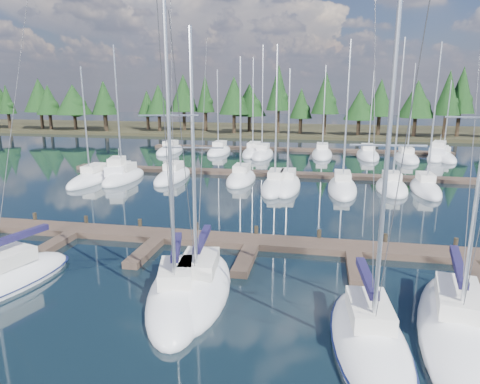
% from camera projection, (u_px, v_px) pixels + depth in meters
% --- Properties ---
extents(ground, '(260.00, 260.00, 0.00)m').
position_uv_depth(ground, '(275.00, 198.00, 38.21)').
color(ground, black).
rests_on(ground, ground).
extents(far_shore, '(220.00, 30.00, 0.60)m').
position_uv_depth(far_shore, '(304.00, 131.00, 95.39)').
color(far_shore, '#312E1B').
rests_on(far_shore, ground).
extents(main_dock, '(44.00, 6.13, 0.90)m').
position_uv_depth(main_dock, '(252.00, 245.00, 26.10)').
color(main_dock, '#49392D').
rests_on(main_dock, ground).
extents(back_docks, '(50.00, 21.80, 0.40)m').
position_uv_depth(back_docks, '(291.00, 160.00, 56.85)').
color(back_docks, '#49392D').
rests_on(back_docks, ground).
extents(front_sailboat_1, '(4.99, 8.50, 16.00)m').
position_uv_depth(front_sailboat_1, '(2.00, 280.00, 21.11)').
color(front_sailboat_1, white).
rests_on(front_sailboat_1, ground).
extents(front_sailboat_2, '(4.67, 8.23, 15.42)m').
position_uv_depth(front_sailboat_2, '(176.00, 297.00, 19.42)').
color(front_sailboat_2, white).
rests_on(front_sailboat_2, ground).
extents(front_sailboat_3, '(3.85, 8.57, 12.81)m').
position_uv_depth(front_sailboat_3, '(198.00, 287.00, 20.45)').
color(front_sailboat_3, white).
rests_on(front_sailboat_3, ground).
extents(front_sailboat_4, '(3.46, 8.61, 14.04)m').
position_uv_depth(front_sailboat_4, '(369.00, 340.00, 16.13)').
color(front_sailboat_4, white).
rests_on(front_sailboat_4, ground).
extents(front_sailboat_5, '(4.71, 10.52, 15.56)m').
position_uv_depth(front_sailboat_5, '(457.00, 327.00, 17.02)').
color(front_sailboat_5, white).
rests_on(front_sailboat_5, ground).
extents(back_sailboat_rows, '(45.34, 32.74, 17.08)m').
position_uv_depth(back_sailboat_rows, '(293.00, 166.00, 52.23)').
color(back_sailboat_rows, white).
rests_on(back_sailboat_rows, ground).
extents(motor_yacht_left, '(4.38, 8.17, 3.87)m').
position_uv_depth(motor_yacht_left, '(118.00, 175.00, 46.12)').
color(motor_yacht_left, white).
rests_on(motor_yacht_left, ground).
extents(motor_yacht_right, '(5.26, 8.51, 4.03)m').
position_uv_depth(motor_yacht_right, '(438.00, 155.00, 59.19)').
color(motor_yacht_right, white).
rests_on(motor_yacht_right, ground).
extents(tree_line, '(184.76, 11.84, 13.91)m').
position_uv_depth(tree_line, '(305.00, 99.00, 84.33)').
color(tree_line, black).
rests_on(tree_line, far_shore).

